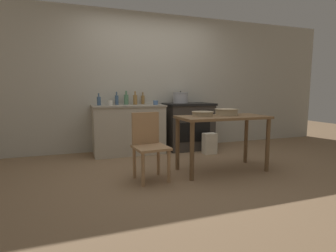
# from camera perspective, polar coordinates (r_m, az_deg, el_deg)

# --- Properties ---
(ground_plane) EXTENTS (14.00, 14.00, 0.00)m
(ground_plane) POSITION_cam_1_polar(r_m,az_deg,el_deg) (3.75, 2.68, -9.50)
(ground_plane) COLOR #896B4C
(wall_back) EXTENTS (8.00, 0.07, 2.55)m
(wall_back) POSITION_cam_1_polar(r_m,az_deg,el_deg) (5.09, -4.04, 9.50)
(wall_back) COLOR #B2AD9E
(wall_back) RESTS_ON ground_plane
(counter_cabinet) EXTENTS (1.25, 0.62, 0.86)m
(counter_cabinet) POSITION_cam_1_polar(r_m,az_deg,el_deg) (4.70, -8.60, -0.70)
(counter_cabinet) COLOR #B2A893
(counter_cabinet) RESTS_ON ground_plane
(stove) EXTENTS (0.89, 0.65, 0.88)m
(stove) POSITION_cam_1_polar(r_m,az_deg,el_deg) (5.04, 4.47, 0.01)
(stove) COLOR #38332D
(stove) RESTS_ON ground_plane
(work_table) EXTENTS (1.23, 0.58, 0.77)m
(work_table) POSITION_cam_1_polar(r_m,az_deg,el_deg) (3.67, 11.80, 0.29)
(work_table) COLOR brown
(work_table) RESTS_ON ground_plane
(chair) EXTENTS (0.44, 0.44, 0.84)m
(chair) POSITION_cam_1_polar(r_m,az_deg,el_deg) (3.29, -4.16, -3.89)
(chair) COLOR #A87F56
(chair) RESTS_ON ground_plane
(flour_sack) EXTENTS (0.23, 0.16, 0.37)m
(flour_sack) POSITION_cam_1_polar(r_m,az_deg,el_deg) (4.70, 9.03, -3.77)
(flour_sack) COLOR beige
(flour_sack) RESTS_ON ground_plane
(stock_pot) EXTENTS (0.29, 0.29, 0.23)m
(stock_pot) POSITION_cam_1_polar(r_m,az_deg,el_deg) (5.02, 2.73, 6.19)
(stock_pot) COLOR #A8A8AD
(stock_pot) RESTS_ON stove
(mixing_bowl_large) EXTENTS (0.33, 0.33, 0.09)m
(mixing_bowl_large) POSITION_cam_1_polar(r_m,az_deg,el_deg) (3.78, 12.61, 3.07)
(mixing_bowl_large) COLOR tan
(mixing_bowl_large) RESTS_ON work_table
(mixing_bowl_small) EXTENTS (0.30, 0.30, 0.06)m
(mixing_bowl_small) POSITION_cam_1_polar(r_m,az_deg,el_deg) (3.60, 7.53, 2.74)
(mixing_bowl_small) COLOR tan
(mixing_bowl_small) RESTS_ON work_table
(bottle_far_left) EXTENTS (0.06, 0.06, 0.22)m
(bottle_far_left) POSITION_cam_1_polar(r_m,az_deg,el_deg) (4.97, -5.49, 5.76)
(bottle_far_left) COLOR olive
(bottle_far_left) RESTS_ON counter_cabinet
(bottle_left) EXTENTS (0.06, 0.06, 0.23)m
(bottle_left) POSITION_cam_1_polar(r_m,az_deg,el_deg) (4.81, -11.10, 5.63)
(bottle_left) COLOR #3D5675
(bottle_left) RESTS_ON counter_cabinet
(bottle_mid_left) EXTENTS (0.07, 0.07, 0.21)m
(bottle_mid_left) POSITION_cam_1_polar(r_m,az_deg,el_deg) (4.64, -14.81, 5.34)
(bottle_mid_left) COLOR #3D5675
(bottle_mid_left) RESTS_ON counter_cabinet
(bottle_center_left) EXTENTS (0.08, 0.08, 0.24)m
(bottle_center_left) POSITION_cam_1_polar(r_m,az_deg,el_deg) (4.83, -7.15, 5.76)
(bottle_center_left) COLOR olive
(bottle_center_left) RESTS_ON counter_cabinet
(bottle_center) EXTENTS (0.08, 0.08, 0.25)m
(bottle_center) POSITION_cam_1_polar(r_m,az_deg,el_deg) (4.83, -9.07, 5.76)
(bottle_center) COLOR #517F5B
(bottle_center) RESTS_ON counter_cabinet
(cup_center_right) EXTENTS (0.09, 0.09, 0.08)m
(cup_center_right) POSITION_cam_1_polar(r_m,az_deg,el_deg) (4.72, -2.74, 5.11)
(cup_center_right) COLOR #4C6B99
(cup_center_right) RESTS_ON counter_cabinet
(cup_mid_right) EXTENTS (0.07, 0.07, 0.09)m
(cup_mid_right) POSITION_cam_1_polar(r_m,az_deg,el_deg) (4.56, -12.47, 4.91)
(cup_mid_right) COLOR silver
(cup_mid_right) RESTS_ON counter_cabinet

